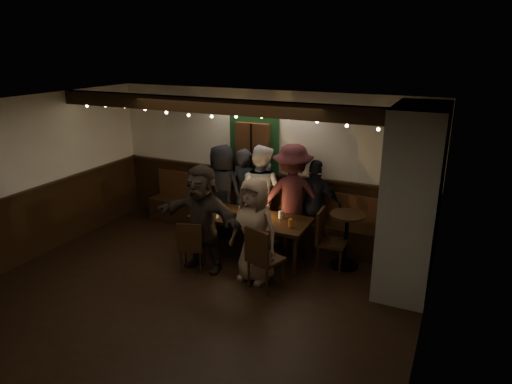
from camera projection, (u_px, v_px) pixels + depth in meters
The scene contains 13 objects.
room at pixel (301, 201), 6.92m from camera, with size 6.02×5.01×2.62m.
dining_table at pixel (251, 220), 7.38m from camera, with size 1.92×0.82×0.83m.
chair_near_left at pixel (191, 244), 6.90m from camera, with size 0.48×0.48×0.82m.
chair_near_right at pixel (262, 255), 6.37m from camera, with size 0.54×0.54×0.95m.
chair_end at pixel (327, 236), 7.00m from camera, with size 0.45×0.45×0.95m.
high_top at pixel (346, 233), 7.05m from camera, with size 0.55×0.55×0.88m.
person_a at pixel (222, 190), 8.24m from camera, with size 0.81×0.53×1.66m, color black.
person_b at pixel (245, 193), 8.13m from camera, with size 0.59×0.39×1.62m, color black.
person_c at pixel (261, 194), 7.94m from camera, with size 0.84×0.65×1.73m, color silver.
person_d at pixel (292, 197), 7.65m from camera, with size 1.16×0.67×1.80m, color #401B20.
person_e at pixel (315, 205), 7.67m from camera, with size 0.90×0.38×1.54m, color black.
person_f at pixel (202, 218), 6.91m from camera, with size 1.55×0.49×1.67m, color black.
person_g at pixel (254, 230), 6.59m from camera, with size 0.76×0.50×1.56m, color #866D57.
Camera 1 is at (3.19, -4.80, 3.35)m, focal length 32.00 mm.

